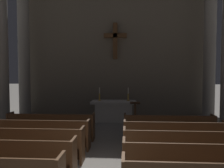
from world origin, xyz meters
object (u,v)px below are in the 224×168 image
object	(u,v)px
pew_left_row_3	(27,144)
lectern	(135,115)
candlestick_right	(128,97)
column_right_fourth	(209,55)
pew_left_row_4	(41,134)
column_left_third	(1,52)
pew_right_row_4	(175,136)
pew_left_row_2	(8,158)
column_left_fourth	(24,56)
altar	(114,110)
pew_right_row_2	(194,163)
candlestick_left	(100,97)
pew_left_row_5	(51,126)
pew_right_row_3	(183,147)
pew_right_row_5	(169,128)

from	to	relation	value
pew_left_row_3	lectern	distance (m)	4.99
candlestick_right	column_right_fourth	bearing A→B (deg)	7.40
pew_left_row_4	column_left_third	size ratio (longest dim) A/B	0.46
pew_right_row_4	pew_left_row_3	bearing A→B (deg)	-166.38
pew_left_row_2	column_left_fourth	world-z (taller)	column_left_fourth
altar	pew_right_row_2	bearing A→B (deg)	-71.28
pew_left_row_3	column_left_third	distance (m)	5.15
candlestick_right	lectern	world-z (taller)	candlestick_right
column_left_fourth	candlestick_left	bearing A→B (deg)	-7.40
candlestick_left	candlestick_right	xyz separation A→B (m)	(1.40, 0.00, 0.00)
pew_right_row_4	column_right_fourth	distance (m)	6.00
column_left_third	pew_left_row_2	bearing A→B (deg)	-59.84
column_left_third	column_right_fourth	bearing A→B (deg)	13.10
pew_left_row_2	column_left_fourth	xyz separation A→B (m)	(-2.60, 6.66, 2.77)
column_left_fourth	column_right_fourth	xyz separation A→B (m)	(9.37, 0.00, 0.00)
pew_left_row_5	lectern	world-z (taller)	lectern
pew_left_row_5	column_right_fourth	world-z (taller)	column_right_fourth
pew_left_row_3	pew_right_row_2	size ratio (longest dim) A/B	1.00
pew_left_row_2	pew_left_row_4	world-z (taller)	same
pew_left_row_4	pew_right_row_4	distance (m)	4.16
column_right_fourth	lectern	distance (m)	4.89
column_right_fourth	pew_left_row_2	bearing A→B (deg)	-135.45
column_left_fourth	altar	size ratio (longest dim) A/B	3.03
pew_right_row_4	pew_right_row_2	bearing A→B (deg)	-90.00
pew_left_row_2	column_left_fourth	distance (m)	7.67
pew_right_row_2	altar	bearing A→B (deg)	108.72
pew_left_row_4	column_left_third	distance (m)	4.53
pew_right_row_3	lectern	xyz separation A→B (m)	(-1.09, 3.93, 0.07)
pew_right_row_4	column_right_fourth	world-z (taller)	column_right_fourth
column_left_fourth	candlestick_right	bearing A→B (deg)	-5.49
altar	lectern	world-z (taller)	lectern
pew_right_row_3	pew_left_row_3	bearing A→B (deg)	180.00
pew_left_row_5	candlestick_right	bearing A→B (deg)	48.25
column_left_fourth	candlestick_left	distance (m)	4.50
pew_right_row_2	pew_right_row_4	size ratio (longest dim) A/B	1.00
pew_left_row_5	column_left_third	world-z (taller)	column_left_third
pew_left_row_3	pew_right_row_4	distance (m)	4.28
column_left_third	column_left_fourth	size ratio (longest dim) A/B	1.00
column_left_fourth	lectern	size ratio (longest dim) A/B	5.78
lectern	candlestick_right	bearing A→B (deg)	103.64
pew_left_row_2	column_right_fourth	world-z (taller)	column_right_fourth
pew_right_row_4	column_left_third	world-z (taller)	column_left_third
pew_right_row_3	pew_right_row_5	world-z (taller)	same
pew_left_row_2	column_left_third	xyz separation A→B (m)	(-2.60, 4.48, 2.77)
candlestick_left	pew_right_row_5	bearing A→B (deg)	-48.25
pew_right_row_2	column_left_fourth	xyz separation A→B (m)	(-6.77, 6.66, 2.77)
pew_left_row_4	pew_right_row_3	distance (m)	4.28
pew_right_row_5	column_left_third	world-z (taller)	column_left_third
pew_left_row_4	candlestick_left	size ratio (longest dim) A/B	4.79
candlestick_left	pew_left_row_5	bearing A→B (deg)	-113.91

